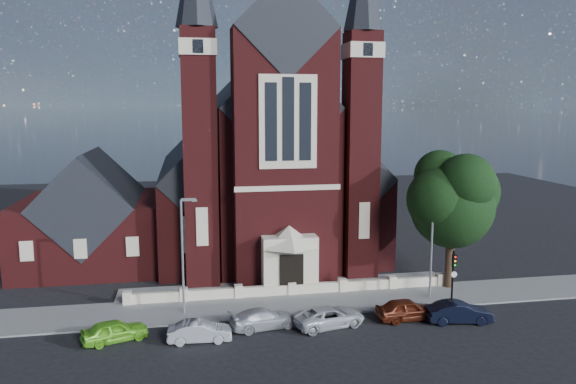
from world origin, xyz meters
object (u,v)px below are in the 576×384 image
object	(u,v)px
parish_hall	(92,221)
street_lamp_left	(184,249)
car_silver_a	(200,332)
street_tree	(455,201)
traffic_signal	(453,270)
car_dark_red	(407,309)
street_lamp_right	(433,238)
car_silver_b	(264,319)
church	(261,165)
car_white_suv	(329,317)
car_lime_van	(115,331)
car_navy	(459,312)

from	to	relation	value
parish_hall	street_lamp_left	size ratio (longest dim) A/B	1.51
car_silver_a	street_tree	bearing A→B (deg)	-69.77
traffic_signal	car_dark_red	distance (m)	5.14
street_lamp_right	car_silver_b	distance (m)	14.03
church	street_lamp_left	xyz separation A→B (m)	(-7.91, -18.94, -3.59)
street_lamp_right	car_dark_red	bearing A→B (deg)	-132.49
car_silver_b	car_white_suv	bearing A→B (deg)	-107.98
street_lamp_right	car_white_suv	world-z (taller)	street_lamp_right
street_lamp_left	car_white_suv	size ratio (longest dim) A/B	1.71
traffic_signal	car_white_suv	bearing A→B (deg)	-166.89
car_lime_van	car_dark_red	bearing A→B (deg)	-109.14
street_tree	street_lamp_right	bearing A→B (deg)	-145.74
street_tree	car_white_suv	xyz separation A→B (m)	(-11.33, -5.55, -6.30)
church	car_dark_red	distance (m)	24.76
street_lamp_right	traffic_signal	xyz separation A→B (m)	(0.91, -1.57, -2.02)
street_tree	traffic_signal	size ratio (longest dim) A/B	2.67
church	car_navy	bearing A→B (deg)	-67.37
car_white_suv	traffic_signal	bearing A→B (deg)	-90.35
church	car_lime_van	size ratio (longest dim) A/B	8.82
street_lamp_left	street_lamp_right	xyz separation A→B (m)	(18.00, 0.00, 0.00)
street_lamp_left	car_navy	bearing A→B (deg)	-15.00
street_tree	car_silver_b	distance (m)	17.53
car_lime_van	parish_hall	bearing A→B (deg)	-7.05
parish_hall	street_tree	distance (m)	31.27
car_dark_red	car_navy	bearing A→B (deg)	-111.73
car_silver_b	car_dark_red	xyz separation A→B (m)	(9.65, -0.33, 0.08)
street_lamp_right	traffic_signal	world-z (taller)	street_lamp_right
car_lime_van	car_silver_a	bearing A→B (deg)	-120.11
car_lime_van	street_lamp_right	bearing A→B (deg)	-99.73
parish_hall	church	bearing A→B (deg)	17.16
parish_hall	car_navy	world-z (taller)	parish_hall
street_lamp_right	car_dark_red	xyz separation A→B (m)	(-3.39, -3.70, -3.87)
parish_hall	car_silver_a	size ratio (longest dim) A/B	3.16
street_lamp_left	car_navy	world-z (taller)	street_lamp_left
street_tree	car_silver_a	distance (m)	21.63
street_tree	car_dark_red	distance (m)	10.14
car_silver_a	car_white_suv	distance (m)	8.38
church	street_lamp_left	size ratio (longest dim) A/B	4.31
church	street_lamp_left	bearing A→B (deg)	-112.66
street_lamp_right	traffic_signal	bearing A→B (deg)	-59.99
parish_hall	street_tree	world-z (taller)	street_tree
car_silver_b	car_white_suv	size ratio (longest dim) A/B	0.93
traffic_signal	car_lime_van	world-z (taller)	traffic_signal
car_white_suv	car_lime_van	bearing A→B (deg)	76.19
parish_hall	car_navy	size ratio (longest dim) A/B	2.85
traffic_signal	car_navy	world-z (taller)	traffic_signal
car_silver_a	car_white_suv	size ratio (longest dim) A/B	0.81
church	car_navy	size ratio (longest dim) A/B	8.17
street_tree	car_navy	world-z (taller)	street_tree
car_white_suv	car_navy	distance (m)	8.66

